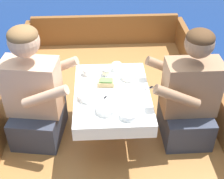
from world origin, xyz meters
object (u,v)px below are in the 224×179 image
(person_starboard, at_px, (188,98))
(tin_can, at_px, (106,72))
(sandwich, at_px, (106,83))
(coffee_cup_starboard, at_px, (117,66))
(person_port, at_px, (35,96))
(coffee_cup_port, at_px, (88,71))

(person_starboard, xyz_separation_m, tin_can, (-0.61, 0.24, 0.10))
(person_starboard, relative_size, sandwich, 7.45)
(person_starboard, relative_size, coffee_cup_starboard, 9.07)
(person_port, xyz_separation_m, sandwich, (0.54, 0.03, 0.08))
(coffee_cup_starboard, bearing_deg, coffee_cup_port, -166.88)
(person_port, distance_m, tin_can, 0.58)
(tin_can, bearing_deg, sandwich, -92.06)
(person_starboard, height_order, sandwich, person_starboard)
(sandwich, height_order, coffee_cup_starboard, sandwich)
(person_port, relative_size, coffee_cup_port, 8.97)
(tin_can, bearing_deg, coffee_cup_starboard, 37.75)
(person_port, distance_m, coffee_cup_starboard, 0.69)
(coffee_cup_port, bearing_deg, person_starboard, -18.46)
(person_port, relative_size, person_starboard, 1.03)
(coffee_cup_port, relative_size, tin_can, 1.60)
(coffee_cup_port, bearing_deg, coffee_cup_starboard, 13.12)
(sandwich, distance_m, coffee_cup_port, 0.22)
(person_port, bearing_deg, coffee_cup_port, 34.87)
(sandwich, bearing_deg, person_port, -176.84)
(tin_can, bearing_deg, coffee_cup_port, 173.94)
(sandwich, relative_size, tin_can, 1.87)
(coffee_cup_port, xyz_separation_m, coffee_cup_starboard, (0.24, 0.06, 0.00))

